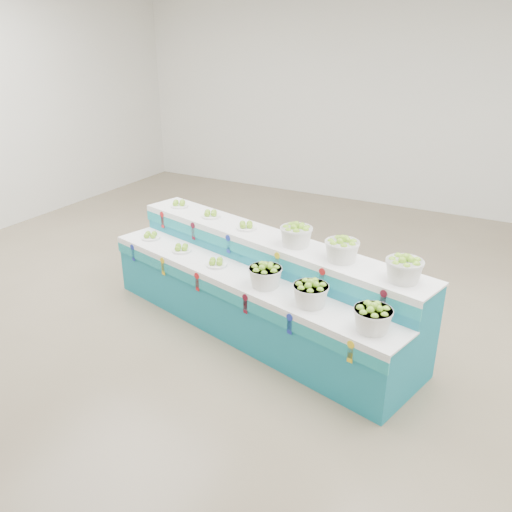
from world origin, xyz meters
name	(u,v)px	position (x,y,z in m)	size (l,w,h in m)	color
ground	(242,314)	(0.00, 0.00, 0.00)	(10.00, 10.00, 0.00)	#73654E
back_wall	(380,95)	(0.00, 5.00, 2.00)	(10.00, 10.00, 0.00)	silver
display_stand	(256,286)	(0.29, -0.17, 0.51)	(3.84, 0.99, 1.02)	teal
plate_lower_left	(150,235)	(-1.28, -0.01, 0.77)	(0.23, 0.23, 0.09)	white
plate_lower_mid	(181,248)	(-0.71, -0.16, 0.77)	(0.23, 0.23, 0.09)	white
plate_lower_right	(216,262)	(-0.13, -0.31, 0.77)	(0.23, 0.23, 0.09)	white
basket_lower_left	(265,275)	(0.57, -0.49, 0.84)	(0.34, 0.34, 0.24)	silver
basket_lower_mid	(311,293)	(1.12, -0.63, 0.84)	(0.34, 0.34, 0.24)	silver
basket_lower_right	(373,317)	(1.76, -0.80, 0.84)	(0.34, 0.34, 0.24)	silver
plate_upper_left	(179,203)	(-1.16, 0.45, 1.07)	(0.23, 0.23, 0.09)	white
plate_upper_mid	(211,213)	(-0.59, 0.30, 1.07)	(0.23, 0.23, 0.09)	white
plate_upper_right	(246,225)	(-0.01, 0.15, 1.07)	(0.23, 0.23, 0.09)	white
basket_upper_left	(296,235)	(0.69, -0.03, 1.14)	(0.34, 0.34, 0.24)	silver
basket_upper_mid	(342,249)	(1.24, -0.17, 1.14)	(0.34, 0.34, 0.24)	silver
basket_upper_right	(404,269)	(1.88, -0.34, 1.14)	(0.34, 0.34, 0.24)	silver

